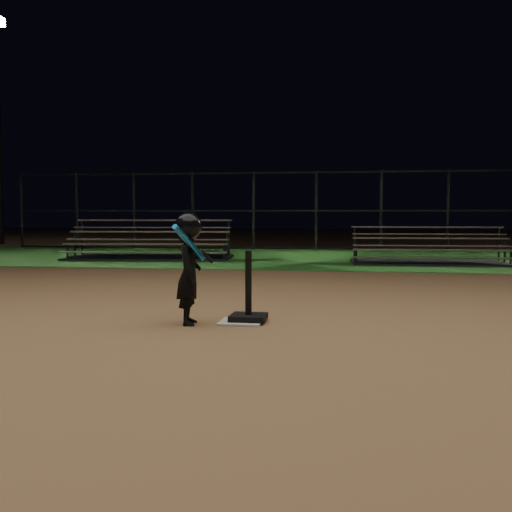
% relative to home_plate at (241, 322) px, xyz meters
% --- Properties ---
extents(ground, '(80.00, 80.00, 0.00)m').
position_rel_home_plate_xyz_m(ground, '(0.00, 0.00, -0.01)').
color(ground, '#956B43').
rests_on(ground, ground).
extents(grass_strip, '(60.00, 8.00, 0.01)m').
position_rel_home_plate_xyz_m(grass_strip, '(0.00, 10.00, -0.01)').
color(grass_strip, '#23601F').
rests_on(grass_strip, ground).
extents(home_plate, '(0.45, 0.45, 0.02)m').
position_rel_home_plate_xyz_m(home_plate, '(0.00, 0.00, 0.00)').
color(home_plate, beige).
rests_on(home_plate, ground).
extents(batting_tee, '(0.38, 0.38, 0.75)m').
position_rel_home_plate_xyz_m(batting_tee, '(0.07, 0.06, 0.15)').
color(batting_tee, black).
rests_on(batting_tee, home_plate).
extents(child_batter, '(0.42, 0.62, 1.18)m').
position_rel_home_plate_xyz_m(child_batter, '(-0.53, -0.16, 0.61)').
color(child_batter, black).
rests_on(child_batter, ground).
extents(bleacher_left, '(4.30, 2.44, 1.01)m').
position_rel_home_plate_xyz_m(bleacher_left, '(-3.99, 8.70, 0.20)').
color(bleacher_left, silver).
rests_on(bleacher_left, ground).
extents(bleacher_right, '(3.58, 1.86, 0.86)m').
position_rel_home_plate_xyz_m(bleacher_right, '(2.90, 8.19, 0.17)').
color(bleacher_right, '#AEAFB3').
rests_on(bleacher_right, ground).
extents(backstop_fence, '(20.08, 0.08, 2.50)m').
position_rel_home_plate_xyz_m(backstop_fence, '(0.00, 13.00, 1.24)').
color(backstop_fence, '#38383D').
rests_on(backstop_fence, ground).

